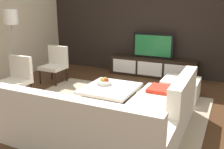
# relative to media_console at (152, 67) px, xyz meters

# --- Properties ---
(ground_plane) EXTENTS (14.00, 14.00, 0.00)m
(ground_plane) POSITION_rel_media_console_xyz_m (0.00, -2.40, -0.25)
(ground_plane) COLOR #4C301C
(feature_wall_back) EXTENTS (6.40, 0.12, 2.80)m
(feature_wall_back) POSITION_rel_media_console_xyz_m (0.00, 0.30, 1.15)
(feature_wall_back) COLOR black
(feature_wall_back) RESTS_ON ground
(area_rug) EXTENTS (3.44, 2.64, 0.01)m
(area_rug) POSITION_rel_media_console_xyz_m (-0.10, -2.40, -0.24)
(area_rug) COLOR tan
(area_rug) RESTS_ON ground
(media_console) EXTENTS (2.27, 0.44, 0.50)m
(media_console) POSITION_rel_media_console_xyz_m (0.00, 0.00, 0.00)
(media_console) COLOR black
(media_console) RESTS_ON ground
(television) EXTENTS (1.04, 0.06, 0.63)m
(television) POSITION_rel_media_console_xyz_m (0.00, 0.00, 0.57)
(television) COLOR black
(television) RESTS_ON media_console
(sectional_couch) EXTENTS (2.28, 2.27, 0.82)m
(sectional_couch) POSITION_rel_media_console_xyz_m (0.49, -3.29, 0.03)
(sectional_couch) COLOR silver
(sectional_couch) RESTS_ON ground
(coffee_table) EXTENTS (0.92, 1.01, 0.38)m
(coffee_table) POSITION_rel_media_console_xyz_m (-0.10, -2.30, -0.05)
(coffee_table) COLOR black
(coffee_table) RESTS_ON ground
(accent_chair_near) EXTENTS (0.53, 0.49, 0.87)m
(accent_chair_near) POSITION_rel_media_console_xyz_m (-1.90, -2.75, 0.24)
(accent_chair_near) COLOR black
(accent_chair_near) RESTS_ON ground
(floor_lamp) EXTENTS (0.31, 0.31, 1.73)m
(floor_lamp) POSITION_rel_media_console_xyz_m (-2.59, -2.11, 1.21)
(floor_lamp) COLOR #A5A5AA
(floor_lamp) RESTS_ON ground
(ottoman) EXTENTS (0.70, 0.70, 0.40)m
(ottoman) POSITION_rel_media_console_xyz_m (0.99, -1.28, -0.05)
(ottoman) COLOR silver
(ottoman) RESTS_ON ground
(fruit_bowl) EXTENTS (0.28, 0.28, 0.13)m
(fruit_bowl) POSITION_rel_media_console_xyz_m (-0.28, -2.19, 0.18)
(fruit_bowl) COLOR silver
(fruit_bowl) RESTS_ON coffee_table
(accent_chair_far) EXTENTS (0.53, 0.52, 0.87)m
(accent_chair_far) POSITION_rel_media_console_xyz_m (-1.97, -1.46, 0.24)
(accent_chair_far) COLOR black
(accent_chair_far) RESTS_ON ground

